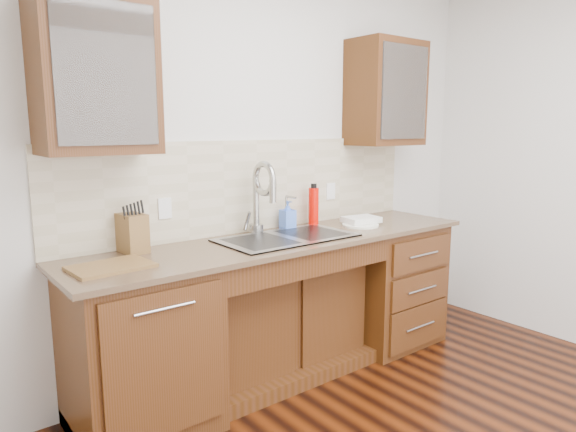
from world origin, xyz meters
TOP-DOWN VIEW (x-y plane):
  - wall_back at (0.00, 1.80)m, footprint 4.00×0.10m
  - base_cabinet_left at (-0.95, 1.44)m, footprint 0.70×0.62m
  - base_cabinet_center at (0.00, 1.53)m, footprint 1.20×0.44m
  - base_cabinet_right at (0.95, 1.44)m, footprint 0.70×0.62m
  - countertop at (0.00, 1.43)m, footprint 2.70×0.65m
  - backsplash at (0.00, 1.74)m, footprint 2.70×0.02m
  - sink at (0.00, 1.41)m, footprint 0.84×0.46m
  - faucet at (-0.07, 1.64)m, footprint 0.04×0.04m
  - filter_tap at (0.18, 1.65)m, footprint 0.02×0.02m
  - upper_cabinet_left at (-1.05, 1.58)m, footprint 0.55×0.34m
  - upper_cabinet_right at (1.05, 1.58)m, footprint 0.55×0.34m
  - outlet_left at (-0.65, 1.73)m, footprint 0.08×0.01m
  - outlet_right at (0.65, 1.73)m, footprint 0.08×0.01m
  - soap_bottle at (0.18, 1.64)m, footprint 0.09×0.09m
  - water_bottle at (0.40, 1.62)m, footprint 0.09×0.09m
  - plate at (0.64, 1.41)m, footprint 0.28×0.28m
  - dish_towel at (0.69, 1.45)m, footprint 0.26×0.21m
  - knife_block at (-0.88, 1.66)m, footprint 0.13×0.20m
  - cutting_board at (-1.09, 1.40)m, footprint 0.39×0.29m
  - cup_left_a at (-1.16, 1.58)m, footprint 0.13×0.13m
  - cup_left_b at (-0.89, 1.58)m, footprint 0.11×0.11m
  - cup_right_a at (0.96, 1.58)m, footprint 0.16×0.16m
  - cup_right_b at (1.19, 1.58)m, footprint 0.09×0.09m

SIDE VIEW (x-z plane):
  - base_cabinet_center at x=0.00m, z-range 0.00..0.70m
  - base_cabinet_left at x=-0.95m, z-range 0.00..0.88m
  - base_cabinet_right at x=0.95m, z-range 0.00..0.88m
  - sink at x=0.00m, z-range 0.73..0.92m
  - countertop at x=0.00m, z-range 0.88..0.91m
  - plate at x=0.64m, z-range 0.91..0.92m
  - cutting_board at x=-1.09m, z-range 0.91..0.93m
  - dish_towel at x=0.69m, z-range 0.93..0.96m
  - soap_bottle at x=0.18m, z-range 0.91..1.10m
  - knife_block at x=-0.88m, z-range 0.91..1.12m
  - filter_tap at x=0.18m, z-range 0.91..1.15m
  - water_bottle at x=0.40m, z-range 0.91..1.17m
  - faucet at x=-0.07m, z-range 0.91..1.31m
  - outlet_left at x=-0.65m, z-range 1.06..1.18m
  - outlet_right at x=0.65m, z-range 1.06..1.18m
  - backsplash at x=0.00m, z-range 0.91..1.50m
  - wall_back at x=0.00m, z-range 0.00..2.70m
  - cup_right_b at x=1.19m, z-range 1.72..1.81m
  - cup_left_b at x=-0.89m, z-range 1.72..1.81m
  - cup_left_a at x=-1.16m, z-range 1.72..1.82m
  - cup_right_a at x=0.96m, z-range 1.72..1.82m
  - upper_cabinet_left at x=-1.05m, z-range 1.45..2.20m
  - upper_cabinet_right at x=1.05m, z-range 1.45..2.20m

